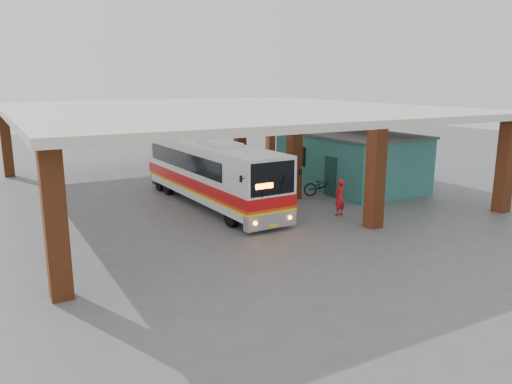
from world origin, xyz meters
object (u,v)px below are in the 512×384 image
Objects in this scene: coach_bus at (211,172)px; pedestrian at (340,197)px; motorcycle at (323,186)px; red_chair at (282,175)px.

coach_bus reaches higher than pedestrian.
motorcycle is 4.02m from pedestrian.
coach_bus is at bearing -61.76° from pedestrian.
motorcycle is 4.63m from red_chair.
motorcycle reaches higher than red_chair.
red_chair is (6.32, 3.50, -1.27)m from coach_bus.
motorcycle is 1.25× the size of pedestrian.
coach_bus is 6.37m from pedestrian.
coach_bus reaches higher than motorcycle.
motorcycle is at bearing -12.54° from coach_bus.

